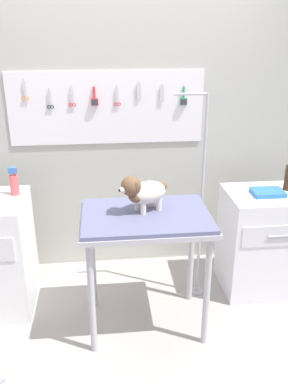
{
  "coord_description": "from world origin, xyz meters",
  "views": [
    {
      "loc": [
        -0.23,
        -2.15,
        2.09
      ],
      "look_at": [
        0.04,
        0.36,
        1.06
      ],
      "focal_mm": 38.42,
      "sensor_mm": 36.0,
      "label": 1
    }
  ],
  "objects_px": {
    "dog": "(143,192)",
    "cabinet_right": "(265,241)",
    "grooming_arm": "(200,208)",
    "grooming_table": "(146,228)"
  },
  "relations": [
    {
      "from": "grooming_arm",
      "to": "cabinet_right",
      "type": "bearing_deg",
      "value": 4.88
    },
    {
      "from": "grooming_table",
      "to": "dog",
      "type": "distance_m",
      "value": 0.25
    },
    {
      "from": "grooming_table",
      "to": "dog",
      "type": "relative_size",
      "value": 2.5
    },
    {
      "from": "grooming_arm",
      "to": "dog",
      "type": "height_order",
      "value": "grooming_arm"
    },
    {
      "from": "dog",
      "to": "cabinet_right",
      "type": "xyz_separation_m",
      "value": [
        1.05,
        0.34,
        -0.62
      ]
    },
    {
      "from": "grooming_arm",
      "to": "dog",
      "type": "relative_size",
      "value": 4.57
    },
    {
      "from": "grooming_arm",
      "to": "dog",
      "type": "xyz_separation_m",
      "value": [
        -0.47,
        -0.29,
        0.28
      ]
    },
    {
      "from": "dog",
      "to": "cabinet_right",
      "type": "bearing_deg",
      "value": 17.74
    },
    {
      "from": "grooming_table",
      "to": "cabinet_right",
      "type": "relative_size",
      "value": 1.06
    },
    {
      "from": "cabinet_right",
      "to": "grooming_arm",
      "type": "bearing_deg",
      "value": -175.12
    }
  ]
}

